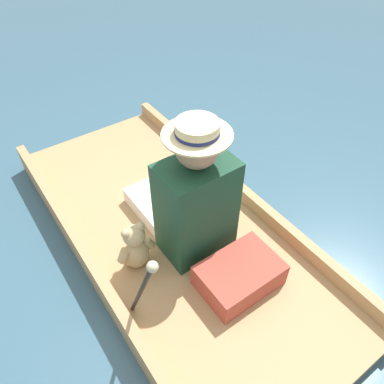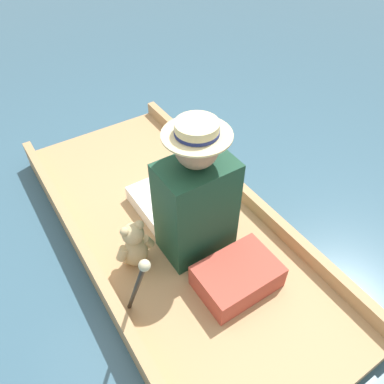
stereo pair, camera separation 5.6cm
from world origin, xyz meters
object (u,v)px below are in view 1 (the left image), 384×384
object	(u,v)px
wine_glass	(211,179)
walking_cane	(142,288)
seated_person	(190,199)
teddy_bear	(136,247)

from	to	relation	value
wine_glass	walking_cane	xyz separation A→B (m)	(-0.94, -0.73, 0.39)
seated_person	walking_cane	size ratio (longest dim) A/B	1.13
seated_person	walking_cane	distance (m)	0.69
wine_glass	walking_cane	bearing A→B (deg)	-142.13
seated_person	teddy_bear	xyz separation A→B (m)	(-0.37, 0.01, -0.18)
seated_person	teddy_bear	distance (m)	0.41
walking_cane	teddy_bear	bearing A→B (deg)	68.37
teddy_bear	walking_cane	size ratio (longest dim) A/B	0.43
seated_person	teddy_bear	size ratio (longest dim) A/B	2.60
teddy_bear	wine_glass	distance (m)	0.83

